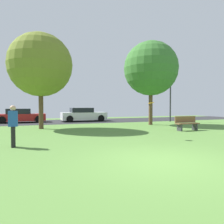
{
  "coord_description": "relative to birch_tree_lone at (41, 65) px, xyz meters",
  "views": [
    {
      "loc": [
        -3.35,
        -4.72,
        1.54
      ],
      "look_at": [
        0.0,
        3.92,
        1.27
      ],
      "focal_mm": 32.78,
      "sensor_mm": 36.0,
      "label": 1
    }
  ],
  "objects": [
    {
      "name": "park_bench",
      "position": [
        8.56,
        -4.33,
        -3.85
      ],
      "size": [
        1.6,
        0.45,
        0.9
      ],
      "rotation": [
        0.0,
        0.0,
        3.14
      ],
      "color": "brown",
      "rests_on": "ground_plane"
    },
    {
      "name": "parked_car_red",
      "position": [
        -1.6,
        6.46,
        -3.71
      ],
      "size": [
        4.33,
        1.93,
        1.31
      ],
      "color": "#B21E1E",
      "rests_on": "ground_plane"
    },
    {
      "name": "frisbee_disc",
      "position": [
        4.7,
        -6.33,
        -2.62
      ],
      "size": [
        0.38,
        0.38,
        0.08
      ],
      "color": "orange"
    },
    {
      "name": "parked_car_white",
      "position": [
        4.3,
        5.94,
        -3.67
      ],
      "size": [
        4.5,
        2.11,
        1.37
      ],
      "color": "white",
      "rests_on": "ground_plane"
    },
    {
      "name": "birch_tree_lone",
      "position": [
        0.0,
        0.0,
        0.0
      ],
      "size": [
        4.25,
        4.25,
        6.45
      ],
      "color": "brown",
      "rests_on": "ground_plane"
    },
    {
      "name": "ground_plane",
      "position": [
        2.84,
        -9.93,
        -4.31
      ],
      "size": [
        44.0,
        44.0,
        0.0
      ],
      "primitive_type": "plane",
      "color": "#547F38"
    },
    {
      "name": "road_strip",
      "position": [
        2.84,
        6.07,
        -4.31
      ],
      "size": [
        44.0,
        6.4,
        0.01
      ],
      "primitive_type": "cube",
      "color": "#28282B",
      "rests_on": "ground_plane"
    },
    {
      "name": "street_lamp_post",
      "position": [
        12.29,
        2.27,
        -2.06
      ],
      "size": [
        0.14,
        0.14,
        4.5
      ],
      "primitive_type": "cylinder",
      "color": "#2D2D33",
      "rests_on": "ground_plane"
    },
    {
      "name": "person_catcher",
      "position": [
        -1.21,
        -6.22,
        -3.45
      ],
      "size": [
        0.32,
        0.3,
        1.57
      ],
      "rotation": [
        0.0,
        0.0,
        -0.02
      ],
      "color": "black",
      "rests_on": "ground_plane"
    },
    {
      "name": "maple_tree_far",
      "position": [
        8.58,
        -0.05,
        0.32
      ],
      "size": [
        4.45,
        4.45,
        6.86
      ],
      "color": "brown",
      "rests_on": "ground_plane"
    }
  ]
}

